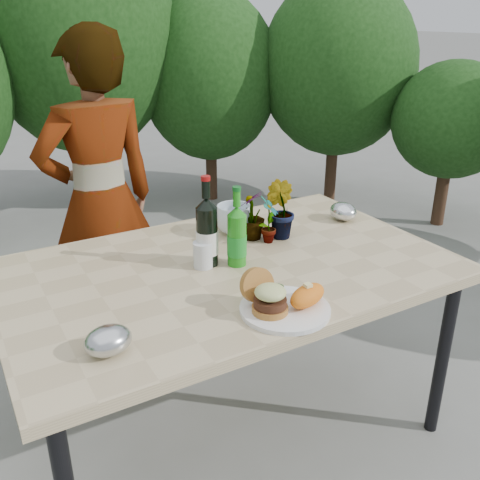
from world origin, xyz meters
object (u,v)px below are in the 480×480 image
patio_table (229,279)px  person (100,202)px  dinner_plate (285,309)px  wine_bottle (207,233)px

patio_table → person: size_ratio=1.02×
patio_table → dinner_plate: size_ratio=5.71×
dinner_plate → person: bearing=100.3°
wine_bottle → person: size_ratio=0.21×
patio_table → wine_bottle: bearing=141.4°
person → wine_bottle: bearing=95.0°
patio_table → dinner_plate: bearing=-91.2°
wine_bottle → dinner_plate: bearing=-90.6°
patio_table → wine_bottle: wine_bottle is taller
patio_table → person: (-0.23, 0.83, 0.09)m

